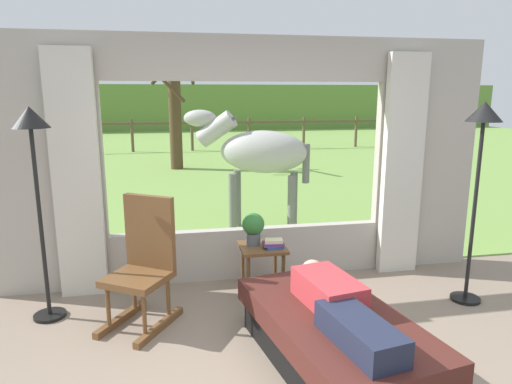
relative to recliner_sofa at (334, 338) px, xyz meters
name	(u,v)px	position (x,y,z in m)	size (l,w,h in m)	color
back_wall_with_window	(248,164)	(-0.33, 1.80, 1.03)	(5.20, 0.12, 2.55)	#ADA599
curtain_panel_left	(76,177)	(-2.02, 1.66, 0.98)	(0.44, 0.10, 2.40)	beige
curtain_panel_right	(402,166)	(1.36, 1.66, 0.98)	(0.44, 0.10, 2.40)	beige
outdoor_pasture_lawn	(193,152)	(-0.33, 12.70, -0.21)	(36.00, 21.68, 0.02)	#759E47
distant_hill_ridge	(182,107)	(-0.33, 22.54, 0.98)	(36.00, 2.00, 2.40)	olive
recliner_sofa	(334,338)	(0.00, 0.00, 0.00)	(1.19, 1.84, 0.42)	black
reclining_person	(337,303)	(0.00, -0.05, 0.30)	(0.44, 1.43, 0.22)	#B23338
rocking_chair	(144,263)	(-1.39, 0.96, 0.33)	(0.75, 0.82, 1.12)	brown
side_table	(262,255)	(-0.27, 1.28, 0.21)	(0.44, 0.44, 0.52)	brown
potted_plant	(253,227)	(-0.35, 1.34, 0.48)	(0.22, 0.22, 0.32)	#4C5156
book_stack	(273,244)	(-0.18, 1.21, 0.34)	(0.20, 0.16, 0.08)	#23478C
floor_lamp_left	(33,150)	(-2.25, 1.20, 1.30)	(0.32, 0.32, 1.88)	black
floor_lamp_right	(481,143)	(1.66, 0.80, 1.33)	(0.32, 0.32, 1.91)	black
horse	(258,153)	(0.10, 3.43, 0.94)	(1.80, 0.98, 1.73)	#B2B2AD
pasture_tree	(175,115)	(-0.93, 9.26, 1.20)	(1.21, 1.24, 2.93)	#4C3823
pasture_fence_line	(192,129)	(-0.33, 13.09, 0.53)	(16.10, 0.10, 1.10)	brown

